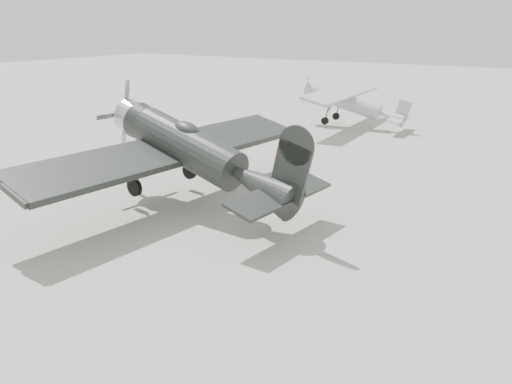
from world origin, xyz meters
TOP-DOWN VIEW (x-y plane):
  - ground at (0.00, 0.00)m, footprint 160.00×160.00m
  - lowwing_monoplane at (-2.69, 4.11)m, footprint 9.29×12.98m
  - highwing_monoplane at (-3.92, 22.16)m, footprint 7.36×10.34m

SIDE VIEW (x-z plane):
  - ground at x=0.00m, z-range 0.00..0.00m
  - highwing_monoplane at x=-3.92m, z-range 0.37..3.31m
  - lowwing_monoplane at x=-2.69m, z-range 0.12..4.29m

